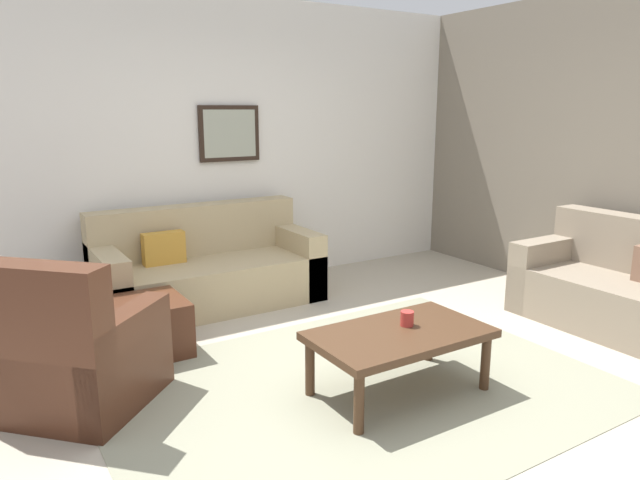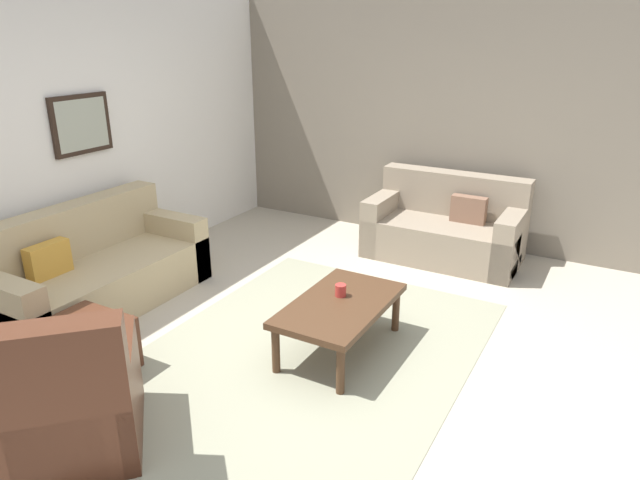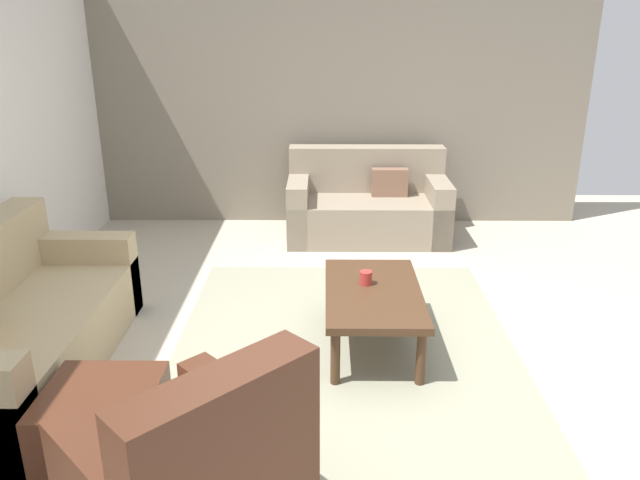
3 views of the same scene
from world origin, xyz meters
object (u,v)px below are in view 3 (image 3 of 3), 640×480
at_px(couch_main, 7,331).
at_px(coffee_table, 373,297).
at_px(couch_loveseat, 367,207).
at_px(ottoman, 104,424).
at_px(cup, 366,278).

height_order(couch_main, coffee_table, couch_main).
bearing_deg(couch_main, coffee_table, -80.32).
distance_m(couch_main, couch_loveseat, 3.59).
distance_m(couch_loveseat, ottoman, 3.80).
relative_size(ottoman, coffee_table, 0.51).
xyz_separation_m(couch_loveseat, cup, (-2.20, 0.15, 0.16)).
xyz_separation_m(ottoman, coffee_table, (1.18, -1.44, 0.16)).
height_order(coffee_table, cup, cup).
relative_size(couch_loveseat, coffee_table, 1.45).
relative_size(coffee_table, cup, 11.70).
relative_size(couch_main, couch_loveseat, 1.23).
bearing_deg(cup, couch_loveseat, -3.92).
distance_m(couch_main, ottoman, 1.17).
xyz_separation_m(ottoman, cup, (1.27, -1.39, 0.26)).
bearing_deg(ottoman, couch_loveseat, -23.96).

